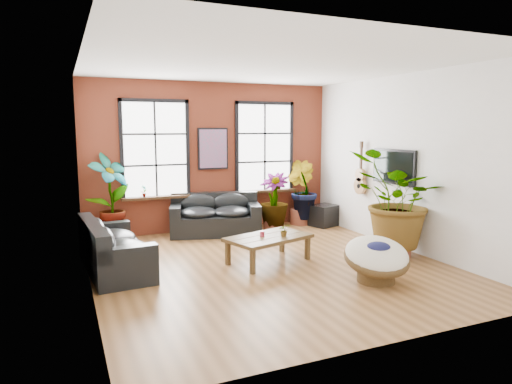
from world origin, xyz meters
TOP-DOWN VIEW (x-y plane):
  - room at (0.00, 0.15)m, footprint 6.04×6.54m
  - sofa_back at (-0.11, 2.75)m, footprint 2.22×1.49m
  - sofa_left at (-2.61, 0.78)m, footprint 1.09×2.26m
  - coffee_table at (0.08, 0.21)m, footprint 1.70×1.27m
  - papasan_chair at (1.20, -1.46)m, footprint 1.30×1.31m
  - poster at (0.00, 3.18)m, footprint 0.74×0.06m
  - tv_wall_unit at (2.93, 0.60)m, footprint 0.13×1.86m
  - media_box at (2.66, 2.48)m, footprint 0.77×0.70m
  - pot_back_left at (-2.38, 2.91)m, footprint 0.67×0.67m
  - pot_back_right at (2.23, 2.91)m, footprint 0.69×0.69m
  - pot_right_wall at (2.48, -0.42)m, footprint 0.70×0.70m
  - pot_mid at (1.26, 2.50)m, footprint 0.56×0.56m
  - floor_plant_back_left at (-2.38, 2.93)m, footprint 1.13×1.04m
  - floor_plant_back_right at (2.24, 2.89)m, footprint 0.91×1.00m
  - floor_plant_right_wall at (2.45, -0.42)m, footprint 2.00×1.84m
  - floor_plant_mid at (1.28, 2.49)m, footprint 0.98×0.98m
  - table_plant at (0.34, 0.08)m, footprint 0.23×0.21m
  - sill_plant_left at (-1.65, 3.13)m, footprint 0.17×0.17m
  - sill_plant_right at (1.70, 3.13)m, footprint 0.19×0.19m

SIDE VIEW (x-z plane):
  - pot_mid at x=1.26m, z-range 0.00..0.33m
  - pot_back_left at x=-2.38m, z-range 0.00..0.37m
  - pot_back_right at x=2.23m, z-range 0.00..0.39m
  - pot_right_wall at x=2.48m, z-range 0.00..0.41m
  - media_box at x=2.66m, z-range 0.00..0.53m
  - sofa_left at x=-2.61m, z-range -0.04..0.83m
  - papasan_chair at x=1.20m, z-range 0.01..0.79m
  - sofa_back at x=-0.11m, z-range -0.04..0.89m
  - coffee_table at x=0.08m, z-range 0.14..0.72m
  - table_plant at x=0.34m, z-range 0.49..0.71m
  - floor_plant_mid at x=1.28m, z-range 0.14..1.38m
  - floor_plant_back_right at x=2.24m, z-range 0.15..1.62m
  - sill_plant_left at x=-1.65m, z-range 0.90..1.17m
  - sill_plant_right at x=1.70m, z-range 0.90..1.17m
  - floor_plant_back_left at x=-2.38m, z-range 0.15..1.92m
  - floor_plant_right_wall at x=2.45m, z-range 0.16..2.02m
  - tv_wall_unit at x=2.93m, z-range 0.94..2.14m
  - room at x=0.00m, z-range -0.02..3.52m
  - poster at x=0.00m, z-range 1.46..2.44m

